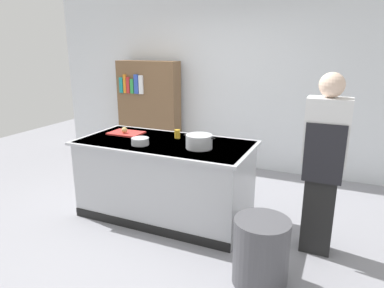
{
  "coord_description": "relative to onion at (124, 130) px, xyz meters",
  "views": [
    {
      "loc": [
        1.81,
        -3.29,
        1.93
      ],
      "look_at": [
        0.25,
        0.2,
        0.85
      ],
      "focal_mm": 32.37,
      "sensor_mm": 36.0,
      "label": 1
    }
  ],
  "objects": [
    {
      "name": "cutting_board",
      "position": [
        -0.0,
        0.04,
        -0.05
      ],
      "size": [
        0.4,
        0.28,
        0.02
      ],
      "primitive_type": "cube",
      "color": "red",
      "rests_on": "counter_island"
    },
    {
      "name": "person_chef",
      "position": [
        2.28,
        -0.14,
        -0.04
      ],
      "size": [
        0.38,
        0.25,
        1.72
      ],
      "rotation": [
        0.0,
        0.0,
        1.66
      ],
      "color": "black",
      "rests_on": "ground_plane"
    },
    {
      "name": "trash_bin",
      "position": [
        1.9,
        -0.84,
        -0.67
      ],
      "size": [
        0.46,
        0.46,
        0.58
      ],
      "primitive_type": "cylinder",
      "color": "#4C4C51",
      "rests_on": "ground_plane"
    },
    {
      "name": "onion",
      "position": [
        0.0,
        0.0,
        0.0
      ],
      "size": [
        0.07,
        0.07,
        0.07
      ],
      "primitive_type": "sphere",
      "color": "tan",
      "rests_on": "cutting_board"
    },
    {
      "name": "juice_cup",
      "position": [
        0.66,
        0.11,
        -0.01
      ],
      "size": [
        0.07,
        0.07,
        0.1
      ],
      "primitive_type": "cylinder",
      "color": "yellow",
      "rests_on": "counter_island"
    },
    {
      "name": "bookshelf",
      "position": [
        -0.69,
        1.71,
        -0.1
      ],
      "size": [
        1.1,
        0.31,
        1.7
      ],
      "color": "brown",
      "rests_on": "ground_plane"
    },
    {
      "name": "counter_island",
      "position": [
        0.6,
        -0.09,
        -0.49
      ],
      "size": [
        1.98,
        0.98,
        0.9
      ],
      "color": "#B7BABF",
      "rests_on": "ground_plane"
    },
    {
      "name": "back_wall",
      "position": [
        0.6,
        2.01,
        0.54
      ],
      "size": [
        6.4,
        0.12,
        3.0
      ],
      "primitive_type": "cube",
      "color": "silver",
      "rests_on": "ground_plane"
    },
    {
      "name": "stock_pot",
      "position": [
        1.05,
        -0.16,
        0.02
      ],
      "size": [
        0.35,
        0.28,
        0.14
      ],
      "color": "#B7BABF",
      "rests_on": "counter_island"
    },
    {
      "name": "mixing_bowl",
      "position": [
        0.42,
        -0.31,
        -0.02
      ],
      "size": [
        0.19,
        0.19,
        0.08
      ],
      "primitive_type": "cylinder",
      "color": "#B7BABF",
      "rests_on": "counter_island"
    },
    {
      "name": "ground_plane",
      "position": [
        0.6,
        -0.09,
        -0.96
      ],
      "size": [
        10.0,
        10.0,
        0.0
      ],
      "primitive_type": "plane",
      "color": "gray"
    }
  ]
}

